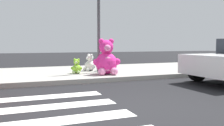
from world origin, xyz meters
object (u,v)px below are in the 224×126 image
at_px(plush_white, 90,64).
at_px(plush_teal, 103,64).
at_px(plush_lime, 77,67).
at_px(plush_pink_large, 107,60).
at_px(sign_pole, 99,26).

distance_m(plush_white, plush_teal, 0.53).
bearing_deg(plush_white, plush_teal, -20.51).
height_order(plush_lime, plush_teal, plush_teal).
xyz_separation_m(plush_pink_large, plush_white, (-0.22, 1.29, -0.23)).
height_order(sign_pole, plush_teal, sign_pole).
distance_m(plush_lime, plush_white, 0.93).
distance_m(sign_pole, plush_lime, 1.69).
relative_size(plush_lime, plush_white, 0.80).
xyz_separation_m(plush_white, plush_teal, (0.49, -0.18, 0.00)).
distance_m(plush_pink_large, plush_teal, 1.16).
xyz_separation_m(sign_pole, plush_lime, (-0.81, 0.06, -1.49)).
height_order(sign_pole, plush_pink_large, sign_pole).
bearing_deg(plush_teal, plush_white, 159.49).
height_order(plush_pink_large, plush_teal, plush_pink_large).
bearing_deg(plush_teal, sign_pole, -123.83).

